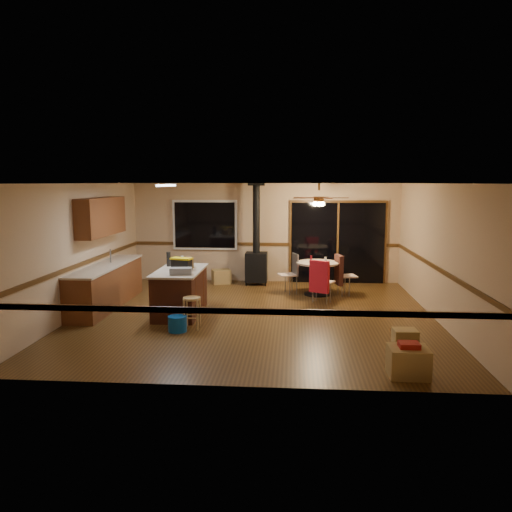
# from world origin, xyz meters

# --- Properties ---
(floor) EXTENTS (7.00, 7.00, 0.00)m
(floor) POSITION_xyz_m (0.00, 0.00, 0.00)
(floor) COLOR #4A3014
(floor) RESTS_ON ground
(ceiling) EXTENTS (7.00, 7.00, 0.00)m
(ceiling) POSITION_xyz_m (0.00, 0.00, 2.60)
(ceiling) COLOR silver
(ceiling) RESTS_ON ground
(wall_back) EXTENTS (7.00, 0.00, 7.00)m
(wall_back) POSITION_xyz_m (0.00, 3.50, 1.30)
(wall_back) COLOR tan
(wall_back) RESTS_ON ground
(wall_front) EXTENTS (7.00, 0.00, 7.00)m
(wall_front) POSITION_xyz_m (0.00, -3.50, 1.30)
(wall_front) COLOR tan
(wall_front) RESTS_ON ground
(wall_left) EXTENTS (0.00, 7.00, 7.00)m
(wall_left) POSITION_xyz_m (-3.50, 0.00, 1.30)
(wall_left) COLOR tan
(wall_left) RESTS_ON ground
(wall_right) EXTENTS (0.00, 7.00, 7.00)m
(wall_right) POSITION_xyz_m (3.50, 0.00, 1.30)
(wall_right) COLOR tan
(wall_right) RESTS_ON ground
(chair_rail) EXTENTS (7.00, 7.00, 0.08)m
(chair_rail) POSITION_xyz_m (0.00, 0.00, 1.00)
(chair_rail) COLOR #4B2E12
(chair_rail) RESTS_ON ground
(window) EXTENTS (1.72, 0.10, 1.32)m
(window) POSITION_xyz_m (-1.60, 3.45, 1.50)
(window) COLOR black
(window) RESTS_ON ground
(sliding_door) EXTENTS (2.52, 0.10, 2.10)m
(sliding_door) POSITION_xyz_m (1.90, 3.45, 1.05)
(sliding_door) COLOR black
(sliding_door) RESTS_ON ground
(lower_cabinets) EXTENTS (0.60, 3.00, 0.86)m
(lower_cabinets) POSITION_xyz_m (-3.20, 0.50, 0.43)
(lower_cabinets) COLOR brown
(lower_cabinets) RESTS_ON ground
(countertop) EXTENTS (0.64, 3.04, 0.04)m
(countertop) POSITION_xyz_m (-3.20, 0.50, 0.88)
(countertop) COLOR #BBA891
(countertop) RESTS_ON lower_cabinets
(upper_cabinets) EXTENTS (0.35, 2.00, 0.80)m
(upper_cabinets) POSITION_xyz_m (-3.33, 0.70, 1.90)
(upper_cabinets) COLOR brown
(upper_cabinets) RESTS_ON ground
(kitchen_island) EXTENTS (0.88, 1.68, 0.90)m
(kitchen_island) POSITION_xyz_m (-1.50, 0.00, 0.45)
(kitchen_island) COLOR #33150C
(kitchen_island) RESTS_ON ground
(wood_stove) EXTENTS (0.55, 0.50, 2.52)m
(wood_stove) POSITION_xyz_m (-0.20, 3.05, 0.73)
(wood_stove) COLOR black
(wood_stove) RESTS_ON ground
(ceiling_fan) EXTENTS (0.24, 0.24, 0.55)m
(ceiling_fan) POSITION_xyz_m (1.32, 1.95, 2.21)
(ceiling_fan) COLOR brown
(ceiling_fan) RESTS_ON ceiling
(fluorescent_strip) EXTENTS (0.10, 1.20, 0.04)m
(fluorescent_strip) POSITION_xyz_m (-1.80, 0.30, 2.56)
(fluorescent_strip) COLOR white
(fluorescent_strip) RESTS_ON ceiling
(toolbox_grey) EXTENTS (0.43, 0.28, 0.13)m
(toolbox_grey) POSITION_xyz_m (-1.36, -0.49, 0.96)
(toolbox_grey) COLOR slate
(toolbox_grey) RESTS_ON kitchen_island
(toolbox_black) EXTENTS (0.42, 0.29, 0.21)m
(toolbox_black) POSITION_xyz_m (-1.46, 0.01, 1.00)
(toolbox_black) COLOR black
(toolbox_black) RESTS_ON kitchen_island
(toolbox_yellow_lid) EXTENTS (0.46, 0.32, 0.03)m
(toolbox_yellow_lid) POSITION_xyz_m (-1.46, 0.01, 1.12)
(toolbox_yellow_lid) COLOR gold
(toolbox_yellow_lid) RESTS_ON toolbox_black
(box_on_island) EXTENTS (0.31, 0.35, 0.19)m
(box_on_island) POSITION_xyz_m (-1.41, 0.29, 1.00)
(box_on_island) COLOR olive
(box_on_island) RESTS_ON kitchen_island
(bottle_dark) EXTENTS (0.10, 0.10, 0.30)m
(bottle_dark) POSITION_xyz_m (-1.82, 0.40, 1.05)
(bottle_dark) COLOR black
(bottle_dark) RESTS_ON kitchen_island
(bottle_pink) EXTENTS (0.09, 0.09, 0.24)m
(bottle_pink) POSITION_xyz_m (-1.35, 0.11, 1.02)
(bottle_pink) COLOR #D84C8C
(bottle_pink) RESTS_ON kitchen_island
(bottle_white) EXTENTS (0.06, 0.06, 0.18)m
(bottle_white) POSITION_xyz_m (-1.60, 0.69, 0.99)
(bottle_white) COLOR white
(bottle_white) RESTS_ON kitchen_island
(bar_stool) EXTENTS (0.36, 0.36, 0.58)m
(bar_stool) POSITION_xyz_m (-1.06, -0.98, 0.29)
(bar_stool) COLOR tan
(bar_stool) RESTS_ON floor
(blue_bucket) EXTENTS (0.38, 0.38, 0.28)m
(blue_bucket) POSITION_xyz_m (-1.28, -1.18, 0.14)
(blue_bucket) COLOR #0B4BA4
(blue_bucket) RESTS_ON floor
(dining_table) EXTENTS (0.99, 0.99, 0.78)m
(dining_table) POSITION_xyz_m (1.32, 1.95, 0.53)
(dining_table) COLOR black
(dining_table) RESTS_ON ground
(glass_red) EXTENTS (0.07, 0.07, 0.14)m
(glass_red) POSITION_xyz_m (1.17, 2.05, 0.85)
(glass_red) COLOR #590C14
(glass_red) RESTS_ON dining_table
(glass_cream) EXTENTS (0.06, 0.06, 0.13)m
(glass_cream) POSITION_xyz_m (1.50, 1.90, 0.84)
(glass_cream) COLOR beige
(glass_cream) RESTS_ON dining_table
(chair_left) EXTENTS (0.51, 0.51, 0.51)m
(chair_left) POSITION_xyz_m (0.72, 2.08, 0.59)
(chair_left) COLOR #C4A791
(chair_left) RESTS_ON ground
(chair_near) EXTENTS (0.59, 0.61, 0.70)m
(chair_near) POSITION_xyz_m (1.33, 1.09, 0.60)
(chair_near) COLOR #C4A791
(chair_near) RESTS_ON ground
(chair_right) EXTENTS (0.53, 0.50, 0.70)m
(chair_right) POSITION_xyz_m (1.84, 1.96, 0.60)
(chair_right) COLOR #C4A791
(chair_right) RESTS_ON ground
(box_under_window) EXTENTS (0.56, 0.50, 0.37)m
(box_under_window) POSITION_xyz_m (-1.12, 3.10, 0.18)
(box_under_window) COLOR olive
(box_under_window) RESTS_ON floor
(box_corner_a) EXTENTS (0.53, 0.45, 0.40)m
(box_corner_a) POSITION_xyz_m (2.33, -2.97, 0.20)
(box_corner_a) COLOR olive
(box_corner_a) RESTS_ON floor
(box_corner_b) EXTENTS (0.39, 0.33, 0.30)m
(box_corner_b) POSITION_xyz_m (2.54, -1.77, 0.15)
(box_corner_b) COLOR olive
(box_corner_b) RESTS_ON floor
(box_small_red) EXTENTS (0.27, 0.23, 0.07)m
(box_small_red) POSITION_xyz_m (2.33, -2.97, 0.44)
(box_small_red) COLOR maroon
(box_small_red) RESTS_ON box_corner_a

